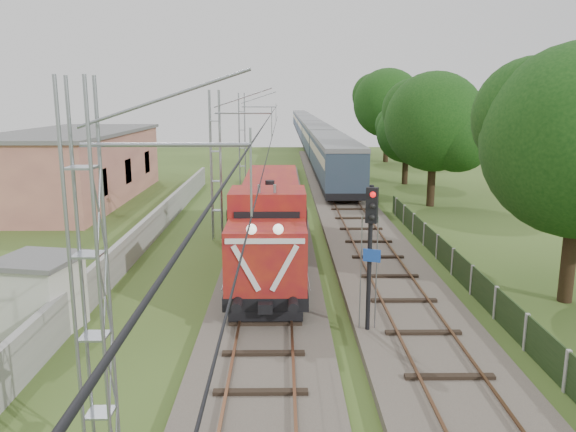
{
  "coord_description": "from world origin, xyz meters",
  "views": [
    {
      "loc": [
        0.56,
        -17.93,
        7.62
      ],
      "look_at": [
        0.82,
        7.63,
        2.2
      ],
      "focal_mm": 35.0,
      "sensor_mm": 36.0,
      "label": 1
    }
  ],
  "objects_px": {
    "locomotive": "(270,219)",
    "relay_hut": "(40,294)",
    "signal_post": "(371,235)",
    "coach_rake": "(309,128)"
  },
  "relations": [
    {
      "from": "locomotive",
      "to": "relay_hut",
      "type": "height_order",
      "value": "locomotive"
    },
    {
      "from": "signal_post",
      "to": "relay_hut",
      "type": "relative_size",
      "value": 1.73
    },
    {
      "from": "locomotive",
      "to": "relay_hut",
      "type": "xyz_separation_m",
      "value": [
        -7.4,
        -7.64,
        -0.86
      ]
    },
    {
      "from": "coach_rake",
      "to": "signal_post",
      "type": "xyz_separation_m",
      "value": [
        -1.71,
        -78.64,
        0.88
      ]
    },
    {
      "from": "locomotive",
      "to": "relay_hut",
      "type": "bearing_deg",
      "value": -134.09
    },
    {
      "from": "coach_rake",
      "to": "relay_hut",
      "type": "bearing_deg",
      "value": -99.05
    },
    {
      "from": "locomotive",
      "to": "signal_post",
      "type": "bearing_deg",
      "value": -68.56
    },
    {
      "from": "coach_rake",
      "to": "signal_post",
      "type": "height_order",
      "value": "signal_post"
    },
    {
      "from": "locomotive",
      "to": "coach_rake",
      "type": "height_order",
      "value": "locomotive"
    },
    {
      "from": "locomotive",
      "to": "coach_rake",
      "type": "relative_size",
      "value": 0.14
    }
  ]
}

